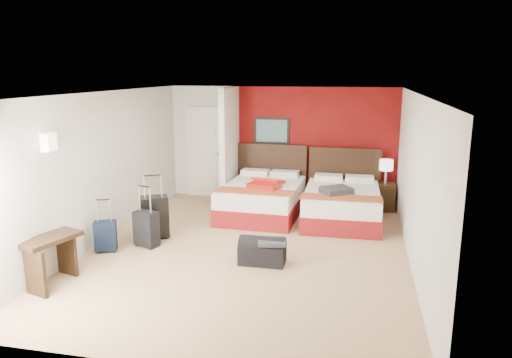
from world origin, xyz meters
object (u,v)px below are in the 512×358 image
(nightstand, at_px, (384,197))
(suitcase_navy, at_px, (106,237))
(bed_right, at_px, (342,206))
(duffel_bag, at_px, (262,252))
(bed_left, at_px, (262,200))
(red_suitcase_open, at_px, (266,183))
(suitcase_black, at_px, (155,218))
(table_lamp, at_px, (386,172))
(suitcase_charcoal, at_px, (146,230))
(desk, at_px, (52,261))

(nightstand, xyz_separation_m, suitcase_navy, (-4.45, -3.37, -0.05))
(bed_right, distance_m, duffel_bag, 2.62)
(bed_left, relative_size, suitcase_navy, 4.40)
(red_suitcase_open, distance_m, suitcase_navy, 3.25)
(bed_right, height_order, suitcase_navy, bed_right)
(duffel_bag, bearing_deg, bed_right, 66.15)
(nightstand, distance_m, suitcase_navy, 5.58)
(bed_left, bearing_deg, suitcase_navy, -126.84)
(bed_right, bearing_deg, duffel_bag, -115.22)
(bed_right, height_order, red_suitcase_open, red_suitcase_open)
(suitcase_black, bearing_deg, table_lamp, 5.18)
(suitcase_charcoal, height_order, duffel_bag, suitcase_charcoal)
(suitcase_black, distance_m, desk, 2.11)
(table_lamp, bearing_deg, suitcase_black, -146.56)
(red_suitcase_open, distance_m, duffel_bag, 2.45)
(bed_left, height_order, nightstand, bed_left)
(table_lamp, height_order, suitcase_charcoal, table_lamp)
(bed_left, bearing_deg, table_lamp, 22.14)
(bed_right, height_order, suitcase_charcoal, bed_right)
(nightstand, height_order, suitcase_black, suitcase_black)
(suitcase_navy, bearing_deg, desk, -116.48)
(desk, bearing_deg, bed_right, 61.83)
(suitcase_charcoal, xyz_separation_m, duffel_bag, (2.00, -0.31, -0.11))
(bed_left, height_order, bed_right, bed_left)
(nightstand, relative_size, suitcase_charcoal, 1.01)
(bed_right, height_order, desk, desk)
(bed_right, xyz_separation_m, desk, (-3.70, -3.69, 0.03))
(duffel_bag, height_order, desk, desk)
(bed_right, distance_m, suitcase_navy, 4.36)
(table_lamp, distance_m, desk, 6.50)
(suitcase_black, height_order, desk, suitcase_black)
(bed_left, xyz_separation_m, duffel_bag, (0.50, -2.46, -0.14))
(bed_left, xyz_separation_m, desk, (-2.13, -3.77, 0.03))
(suitcase_charcoal, distance_m, duffel_bag, 2.03)
(suitcase_navy, bearing_deg, red_suitcase_open, 25.59)
(table_lamp, relative_size, suitcase_charcoal, 0.88)
(bed_right, xyz_separation_m, suitcase_navy, (-3.62, -2.42, -0.07))
(table_lamp, height_order, duffel_bag, table_lamp)
(red_suitcase_open, relative_size, duffel_bag, 1.18)
(suitcase_charcoal, bearing_deg, red_suitcase_open, 70.05)
(bed_right, bearing_deg, suitcase_charcoal, -146.93)
(table_lamp, distance_m, duffel_bag, 3.89)
(red_suitcase_open, height_order, suitcase_charcoal, red_suitcase_open)
(red_suitcase_open, xyz_separation_m, suitcase_black, (-1.64, -1.64, -0.32))
(table_lamp, bearing_deg, bed_right, -131.50)
(table_lamp, bearing_deg, nightstand, 0.00)
(suitcase_black, bearing_deg, red_suitcase_open, 16.79)
(red_suitcase_open, distance_m, suitcase_charcoal, 2.64)
(suitcase_charcoal, bearing_deg, desk, -93.17)
(bed_right, distance_m, table_lamp, 1.36)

